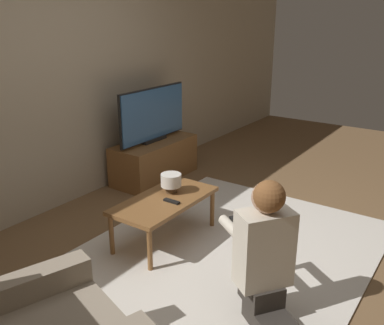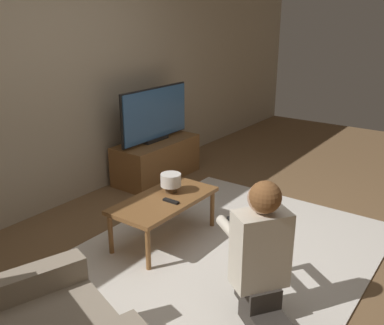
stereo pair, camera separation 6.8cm
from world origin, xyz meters
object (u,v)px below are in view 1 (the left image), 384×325
at_px(table_lamp, 171,181).
at_px(person_kneeling, 265,254).
at_px(tv, 153,115).
at_px(coffee_table, 165,203).

bearing_deg(table_lamp, person_kneeling, -116.41).
distance_m(tv, person_kneeling, 2.71).
xyz_separation_m(coffee_table, table_lamp, (0.14, 0.03, 0.14)).
relative_size(tv, coffee_table, 1.13).
height_order(tv, table_lamp, tv).
height_order(person_kneeling, table_lamp, person_kneeling).
height_order(coffee_table, person_kneeling, person_kneeling).
distance_m(tv, table_lamp, 1.43).
distance_m(coffee_table, person_kneeling, 1.24).
height_order(tv, coffee_table, tv).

